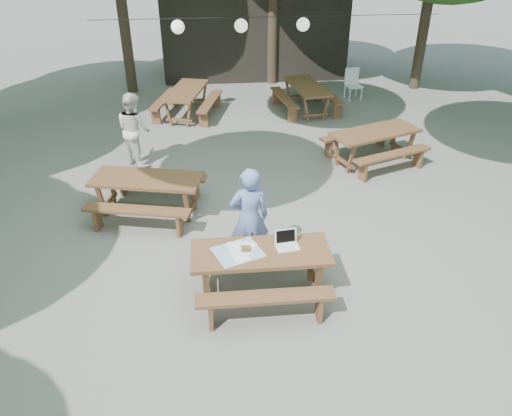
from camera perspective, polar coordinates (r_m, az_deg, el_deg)
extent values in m
plane|color=#60605C|center=(8.84, 2.56, -3.07)|extent=(80.00, 80.00, 0.00)
cube|color=black|center=(18.17, -0.39, 19.72)|extent=(6.00, 3.00, 2.80)
cube|color=brown|center=(7.17, 0.54, -5.13)|extent=(2.00, 0.80, 0.06)
cube|color=brown|center=(6.83, 1.10, -10.16)|extent=(1.90, 0.28, 0.05)
cube|color=brown|center=(7.85, 0.04, -3.94)|extent=(1.90, 0.28, 0.05)
cube|color=brown|center=(7.40, 0.52, -7.48)|extent=(1.70, 0.70, 0.69)
cube|color=brown|center=(9.32, -12.43, 3.25)|extent=(2.13, 1.22, 0.06)
cube|color=brown|center=(8.92, -13.51, -0.23)|extent=(1.92, 0.69, 0.05)
cube|color=brown|center=(9.99, -11.12, 3.60)|extent=(1.92, 0.69, 0.05)
cube|color=brown|center=(9.50, -12.18, 1.24)|extent=(1.81, 1.06, 0.69)
cube|color=brown|center=(11.44, 13.48, 8.42)|extent=(2.15, 1.45, 0.06)
cube|color=brown|center=(11.09, 15.36, 5.91)|extent=(1.88, 0.93, 0.05)
cube|color=brown|center=(12.00, 11.42, 8.35)|extent=(1.88, 0.93, 0.05)
cube|color=brown|center=(11.58, 13.25, 6.71)|extent=(1.84, 1.25, 0.69)
cube|color=brown|center=(14.04, -7.99, 13.16)|extent=(1.28, 2.14, 0.06)
cube|color=brown|center=(13.95, -5.29, 12.04)|extent=(0.75, 1.91, 0.05)
cube|color=brown|center=(14.32, -10.47, 12.16)|extent=(0.75, 1.91, 0.05)
cube|color=brown|center=(14.15, -7.88, 11.72)|extent=(1.10, 1.82, 0.69)
cube|color=brown|center=(14.34, 5.83, 13.68)|extent=(1.10, 2.10, 0.06)
cube|color=brown|center=(14.65, 8.23, 12.78)|extent=(0.57, 1.92, 0.05)
cube|color=brown|center=(14.22, 3.25, 12.49)|extent=(0.57, 1.92, 0.05)
cube|color=brown|center=(14.45, 5.75, 12.26)|extent=(0.95, 1.79, 0.69)
imported|color=#687DBD|center=(7.71, -0.77, -1.14)|extent=(0.66, 0.47, 1.70)
imported|color=white|center=(11.35, -13.76, 8.74)|extent=(0.98, 1.00, 1.63)
cube|color=white|center=(15.65, 11.10, 13.52)|extent=(0.50, 0.50, 0.04)
cube|color=white|center=(15.75, 10.90, 14.64)|extent=(0.44, 0.11, 0.48)
cube|color=white|center=(15.71, 11.02, 12.79)|extent=(0.48, 0.48, 0.38)
cube|color=white|center=(7.23, 3.62, -4.47)|extent=(0.36, 0.27, 0.02)
cube|color=white|center=(7.25, 3.40, -3.22)|extent=(0.33, 0.10, 0.23)
cube|color=black|center=(7.25, 3.41, -3.25)|extent=(0.28, 0.08, 0.19)
cube|color=#3A79C8|center=(7.13, -2.08, -5.06)|extent=(0.81, 0.75, 0.01)
cube|color=white|center=(7.05, -1.85, -5.48)|extent=(0.31, 0.36, 0.00)
cube|color=white|center=(7.20, -1.00, -4.55)|extent=(0.31, 0.35, 0.00)
cube|color=white|center=(7.21, -2.36, -4.51)|extent=(0.25, 0.32, 0.00)
cube|color=brown|center=(7.13, -1.19, -4.65)|extent=(0.14, 0.10, 0.06)
cylinder|color=black|center=(13.55, 1.43, 20.99)|extent=(9.00, 0.02, 0.02)
sphere|color=white|center=(13.51, -8.93, 19.77)|extent=(0.34, 0.34, 0.34)
sphere|color=white|center=(13.52, -1.72, 20.11)|extent=(0.34, 0.34, 0.34)
sphere|color=white|center=(13.72, 5.40, 20.15)|extent=(0.34, 0.34, 0.34)
cylinder|color=#2D2319|center=(16.17, -14.91, 20.18)|extent=(0.32, 0.32, 4.36)
cylinder|color=#2D2319|center=(16.60, 1.96, 21.70)|extent=(0.32, 0.32, 4.55)
cylinder|color=#2D2319|center=(16.83, 18.85, 20.23)|extent=(0.32, 0.32, 4.49)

